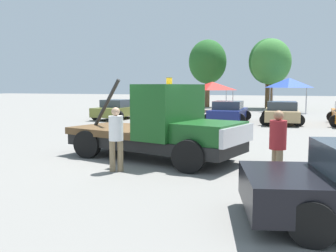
{
  "coord_description": "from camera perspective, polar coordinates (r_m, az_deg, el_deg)",
  "views": [
    {
      "loc": [
        4.38,
        -10.71,
        2.28
      ],
      "look_at": [
        0.5,
        0.0,
        1.05
      ],
      "focal_mm": 40.0,
      "sensor_mm": 36.0,
      "label": 1
    }
  ],
  "objects": [
    {
      "name": "person_at_hood",
      "position": [
        9.99,
        -7.92,
        -1.31
      ],
      "size": [
        0.38,
        0.38,
        1.71
      ],
      "rotation": [
        0.0,
        0.0,
        2.06
      ],
      "color": "#847051",
      "rests_on": "ground"
    },
    {
      "name": "parked_car_tan",
      "position": [
        23.77,
        16.93,
        1.96
      ],
      "size": [
        2.72,
        4.89,
        1.34
      ],
      "rotation": [
        0.0,
        0.0,
        1.64
      ],
      "color": "tan",
      "rests_on": "ground"
    },
    {
      "name": "parked_car_navy",
      "position": [
        23.56,
        9.2,
        2.1
      ],
      "size": [
        2.54,
        4.37,
        1.34
      ],
      "rotation": [
        0.0,
        0.0,
        1.6
      ],
      "color": "navy",
      "rests_on": "ground"
    },
    {
      "name": "tree_center",
      "position": [
        37.85,
        15.43,
        9.37
      ],
      "size": [
        3.8,
        3.8,
        6.78
      ],
      "color": "brown",
      "rests_on": "ground"
    },
    {
      "name": "canopy_tent_blue",
      "position": [
        33.46,
        17.96,
        6.28
      ],
      "size": [
        2.91,
        2.91,
        2.95
      ],
      "color": "#9E9EA3",
      "rests_on": "ground"
    },
    {
      "name": "canopy_tent_red",
      "position": [
        34.15,
        6.75,
        6.08
      ],
      "size": [
        3.28,
        3.28,
        2.64
      ],
      "color": "#9E9EA3",
      "rests_on": "ground"
    },
    {
      "name": "ground_plane",
      "position": [
        11.79,
        -2.29,
        -4.99
      ],
      "size": [
        160.0,
        160.0,
        0.0
      ],
      "primitive_type": "plane",
      "color": "gray"
    },
    {
      "name": "tree_right",
      "position": [
        40.57,
        6.05,
        9.67
      ],
      "size": [
        4.0,
        4.0,
        7.15
      ],
      "color": "brown",
      "rests_on": "ground"
    },
    {
      "name": "parked_car_olive",
      "position": [
        25.96,
        -7.61,
        2.49
      ],
      "size": [
        2.52,
        4.46,
        1.34
      ],
      "rotation": [
        0.0,
        0.0,
        1.53
      ],
      "color": "olive",
      "rests_on": "ground"
    },
    {
      "name": "tow_truck",
      "position": [
        11.44,
        -0.87,
        -0.39
      ],
      "size": [
        6.0,
        3.42,
        2.52
      ],
      "rotation": [
        0.0,
        0.0,
        -0.25
      ],
      "color": "black",
      "rests_on": "ground"
    },
    {
      "name": "traffic_cone",
      "position": [
        16.39,
        3.74,
        -0.96
      ],
      "size": [
        0.4,
        0.4,
        0.55
      ],
      "color": "black",
      "rests_on": "ground"
    },
    {
      "name": "tree_left",
      "position": [
        39.71,
        15.06,
        9.46
      ],
      "size": [
        3.94,
        3.94,
        7.03
      ],
      "color": "brown",
      "rests_on": "ground"
    },
    {
      "name": "person_near_truck",
      "position": [
        8.91,
        16.38,
        -2.38
      ],
      "size": [
        0.38,
        0.38,
        1.72
      ],
      "rotation": [
        0.0,
        0.0,
        0.52
      ],
      "color": "#847051",
      "rests_on": "ground"
    },
    {
      "name": "parked_car_silver",
      "position": [
        24.41,
        0.61,
        2.32
      ],
      "size": [
        2.84,
        4.78,
        1.34
      ],
      "rotation": [
        0.0,
        0.0,
        1.46
      ],
      "color": "#B7B7BC",
      "rests_on": "ground"
    }
  ]
}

